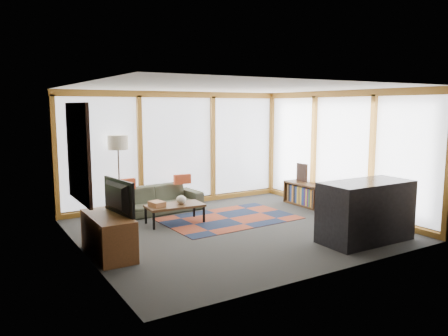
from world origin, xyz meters
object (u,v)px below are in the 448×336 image
bar_counter (366,211)px  floor_lamp (119,175)px  bookshelf (320,198)px  tv_console (108,235)px  sofa (157,200)px  coffee_table (175,214)px  television (113,197)px

bar_counter → floor_lamp: bearing=128.0°
bookshelf → tv_console: bearing=-173.7°
sofa → coffee_table: sofa is taller
floor_lamp → bookshelf: 4.37m
coffee_table → television: bearing=-143.2°
sofa → coffee_table: (-0.05, -0.99, -0.10)m
coffee_table → bar_counter: (2.28, -2.70, 0.33)m
coffee_table → bar_counter: bearing=-49.8°
bookshelf → television: television is taller
bookshelf → bar_counter: bar_counter is taller
television → sofa: bearing=-44.6°
bookshelf → tv_console: (-4.87, -0.54, 0.06)m
sofa → bookshelf: (3.17, -1.62, -0.02)m
floor_lamp → television: size_ratio=1.79×
bar_counter → coffee_table: bearing=130.9°
tv_console → bar_counter: size_ratio=0.78×
floor_lamp → bookshelf: floor_lamp is taller
sofa → bar_counter: size_ratio=1.19×
sofa → tv_console: (-1.70, -2.15, 0.03)m
floor_lamp → bar_counter: floor_lamp is taller
television → bar_counter: television is taller
floor_lamp → bar_counter: (2.99, -3.92, -0.33)m
tv_console → television: television is taller
coffee_table → bookshelf: bookshelf is taller
bookshelf → television: size_ratio=2.21×
coffee_table → bookshelf: size_ratio=0.54×
television → bar_counter: size_ratio=0.58×
television → bookshelf: bearing=-91.6°
bookshelf → tv_console: tv_console is taller
floor_lamp → sofa: bearing=-16.6°
floor_lamp → television: bearing=-109.7°
coffee_table → television: 2.07m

